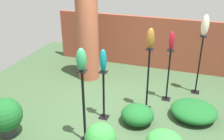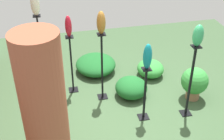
{
  "view_description": "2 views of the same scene",
  "coord_description": "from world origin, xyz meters",
  "views": [
    {
      "loc": [
        1.57,
        -4.82,
        3.36
      ],
      "look_at": [
        -0.19,
        0.35,
        0.87
      ],
      "focal_mm": 42.0,
      "sensor_mm": 36.0,
      "label": 1
    },
    {
      "loc": [
        -4.57,
        1.29,
        4.02
      ],
      "look_at": [
        0.1,
        0.28,
        1.01
      ],
      "focal_mm": 50.0,
      "sensor_mm": 36.0,
      "label": 2
    }
  ],
  "objects": [
    {
      "name": "foliage_bed_center",
      "position": [
        1.7,
        0.33,
        0.18
      ],
      "size": [
        1.0,
        0.94,
        0.36
      ],
      "primitive_type": "ellipsoid",
      "color": "#195923",
      "rests_on": "ground"
    },
    {
      "name": "art_vase_bronze",
      "position": [
        0.65,
        0.36,
        1.7
      ],
      "size": [
        0.17,
        0.17,
        0.46
      ],
      "primitive_type": "ellipsoid",
      "color": "brown",
      "rests_on": "pedestal_bronze"
    },
    {
      "name": "potted_plant_walkway_edge",
      "position": [
        0.23,
        -1.48,
        0.4
      ],
      "size": [
        0.56,
        0.56,
        0.71
      ],
      "color": "#936B4C",
      "rests_on": "ground"
    },
    {
      "name": "brick_pillar",
      "position": [
        -1.28,
        1.48,
        1.25
      ],
      "size": [
        0.6,
        0.6,
        2.51
      ],
      "primitive_type": "cylinder",
      "color": "#9E5138",
      "rests_on": "ground"
    },
    {
      "name": "art_vase_teal",
      "position": [
        -0.16,
        -0.29,
        1.36
      ],
      "size": [
        0.14,
        0.16,
        0.49
      ],
      "primitive_type": "ellipsoid",
      "color": "#0F727A",
      "rests_on": "pedestal_teal"
    },
    {
      "name": "pedestal_bronze",
      "position": [
        0.65,
        0.36,
        0.68
      ],
      "size": [
        0.2,
        0.2,
        1.48
      ],
      "color": "black",
      "rests_on": "ground"
    },
    {
      "name": "art_vase_jade",
      "position": [
        -0.22,
        -1.14,
        1.7
      ],
      "size": [
        0.18,
        0.19,
        0.4
      ],
      "primitive_type": "ellipsoid",
      "color": "#2D9356",
      "rests_on": "pedestal_jade"
    },
    {
      "name": "art_vase_ruby",
      "position": [
        1.03,
        0.94,
        1.52
      ],
      "size": [
        0.13,
        0.13,
        0.44
      ],
      "primitive_type": "ellipsoid",
      "color": "maroon",
      "rests_on": "pedestal_ruby"
    },
    {
      "name": "art_vase_ivory",
      "position": [
        1.7,
        1.53,
        1.78
      ],
      "size": [
        0.18,
        0.18,
        0.51
      ],
      "primitive_type": "ellipsoid",
      "color": "beige",
      "rests_on": "pedestal_ivory"
    },
    {
      "name": "ground_plane",
      "position": [
        0.0,
        0.0,
        0.0
      ],
      "size": [
        8.0,
        8.0,
        0.0
      ],
      "primitive_type": "plane",
      "color": "#385133"
    },
    {
      "name": "pedestal_jade",
      "position": [
        -0.22,
        -1.14,
        0.7
      ],
      "size": [
        0.2,
        0.2,
        1.5
      ],
      "color": "black",
      "rests_on": "ground"
    },
    {
      "name": "potted_plant_back_center",
      "position": [
        -1.75,
        -1.47,
        0.46
      ],
      "size": [
        0.66,
        0.66,
        0.81
      ],
      "color": "#2D2D33",
      "rests_on": "ground"
    },
    {
      "name": "pedestal_teal",
      "position": [
        -0.16,
        -0.29,
        0.51
      ],
      "size": [
        0.2,
        0.2,
        1.12
      ],
      "color": "black",
      "rests_on": "ground"
    },
    {
      "name": "brick_wall_back",
      "position": [
        0.0,
        2.79,
        0.79
      ],
      "size": [
        5.6,
        0.12,
        1.59
      ],
      "primitive_type": "cube",
      "color": "brown",
      "rests_on": "ground"
    },
    {
      "name": "pedestal_ruby",
      "position": [
        1.03,
        0.94,
        0.6
      ],
      "size": [
        0.2,
        0.2,
        1.3
      ],
      "color": "black",
      "rests_on": "ground"
    },
    {
      "name": "foliage_bed_west",
      "position": [
        0.58,
        -0.24,
        0.2
      ],
      "size": [
        0.7,
        0.68,
        0.4
      ],
      "primitive_type": "ellipsoid",
      "color": "#195923",
      "rests_on": "ground"
    },
    {
      "name": "pedestal_ivory",
      "position": [
        1.7,
        1.53,
        0.71
      ],
      "size": [
        0.2,
        0.2,
        1.53
      ],
      "color": "black",
      "rests_on": "ground"
    }
  ]
}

